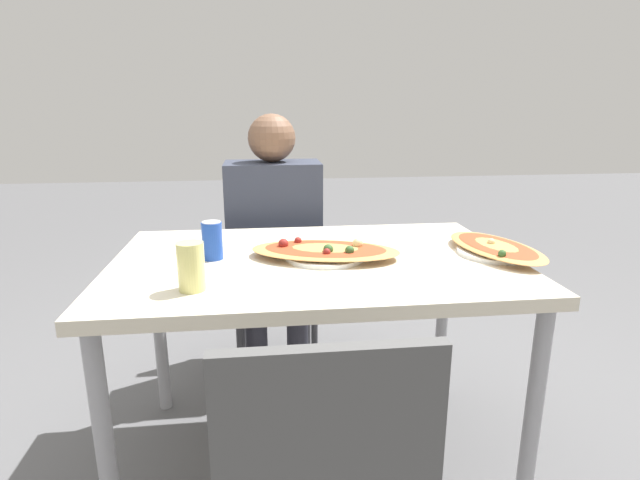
{
  "coord_description": "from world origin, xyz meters",
  "views": [
    {
      "loc": [
        -0.17,
        -1.56,
        1.25
      ],
      "look_at": [
        0.02,
        0.0,
        0.82
      ],
      "focal_mm": 28.0,
      "sensor_mm": 36.0,
      "label": 1
    }
  ],
  "objects_px": {
    "dining_table": "(315,278)",
    "person_seated": "(274,225)",
    "chair_far_seated": "(274,262)",
    "pizza_main": "(325,251)",
    "drink_glass": "(191,267)",
    "pizza_second": "(496,248)",
    "soda_can": "(212,240)"
  },
  "relations": [
    {
      "from": "dining_table",
      "to": "person_seated",
      "type": "xyz_separation_m",
      "value": [
        -0.12,
        0.65,
        0.03
      ]
    },
    {
      "from": "dining_table",
      "to": "pizza_main",
      "type": "distance_m",
      "value": 0.1
    },
    {
      "from": "chair_far_seated",
      "to": "drink_glass",
      "type": "xyz_separation_m",
      "value": [
        -0.25,
        -1.01,
        0.32
      ]
    },
    {
      "from": "person_seated",
      "to": "pizza_second",
      "type": "height_order",
      "value": "person_seated"
    },
    {
      "from": "dining_table",
      "to": "drink_glass",
      "type": "relative_size",
      "value": 9.81
    },
    {
      "from": "chair_far_seated",
      "to": "person_seated",
      "type": "relative_size",
      "value": 0.74
    },
    {
      "from": "drink_glass",
      "to": "pizza_second",
      "type": "relative_size",
      "value": 0.29
    },
    {
      "from": "chair_far_seated",
      "to": "soda_can",
      "type": "relative_size",
      "value": 7.12
    },
    {
      "from": "person_seated",
      "to": "pizza_second",
      "type": "relative_size",
      "value": 2.61
    },
    {
      "from": "dining_table",
      "to": "pizza_main",
      "type": "bearing_deg",
      "value": 0.08
    },
    {
      "from": "chair_far_seated",
      "to": "pizza_second",
      "type": "relative_size",
      "value": 1.92
    },
    {
      "from": "dining_table",
      "to": "person_seated",
      "type": "height_order",
      "value": "person_seated"
    },
    {
      "from": "chair_far_seated",
      "to": "pizza_main",
      "type": "height_order",
      "value": "chair_far_seated"
    },
    {
      "from": "chair_far_seated",
      "to": "soda_can",
      "type": "distance_m",
      "value": 0.82
    },
    {
      "from": "soda_can",
      "to": "pizza_main",
      "type": "bearing_deg",
      "value": -4.27
    },
    {
      "from": "dining_table",
      "to": "chair_far_seated",
      "type": "relative_size",
      "value": 1.47
    },
    {
      "from": "soda_can",
      "to": "pizza_second",
      "type": "height_order",
      "value": "soda_can"
    },
    {
      "from": "dining_table",
      "to": "pizza_main",
      "type": "xyz_separation_m",
      "value": [
        0.03,
        0.0,
        0.09
      ]
    },
    {
      "from": "dining_table",
      "to": "pizza_main",
      "type": "height_order",
      "value": "pizza_main"
    },
    {
      "from": "dining_table",
      "to": "chair_far_seated",
      "type": "distance_m",
      "value": 0.79
    },
    {
      "from": "dining_table",
      "to": "person_seated",
      "type": "bearing_deg",
      "value": 100.2
    },
    {
      "from": "person_seated",
      "to": "drink_glass",
      "type": "bearing_deg",
      "value": 74.69
    },
    {
      "from": "chair_far_seated",
      "to": "drink_glass",
      "type": "bearing_deg",
      "value": 76.32
    },
    {
      "from": "chair_far_seated",
      "to": "pizza_main",
      "type": "relative_size",
      "value": 1.67
    },
    {
      "from": "person_seated",
      "to": "soda_can",
      "type": "bearing_deg",
      "value": 70.82
    },
    {
      "from": "chair_far_seated",
      "to": "pizza_main",
      "type": "distance_m",
      "value": 0.82
    },
    {
      "from": "chair_far_seated",
      "to": "pizza_main",
      "type": "bearing_deg",
      "value": 101.27
    },
    {
      "from": "pizza_second",
      "to": "person_seated",
      "type": "bearing_deg",
      "value": 137.11
    },
    {
      "from": "dining_table",
      "to": "soda_can",
      "type": "xyz_separation_m",
      "value": [
        -0.33,
        0.03,
        0.13
      ]
    },
    {
      "from": "dining_table",
      "to": "person_seated",
      "type": "relative_size",
      "value": 1.08
    },
    {
      "from": "chair_far_seated",
      "to": "person_seated",
      "type": "distance_m",
      "value": 0.24
    },
    {
      "from": "dining_table",
      "to": "pizza_second",
      "type": "bearing_deg",
      "value": -2.77
    }
  ]
}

